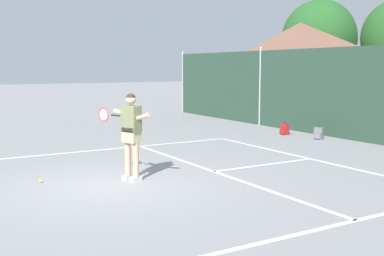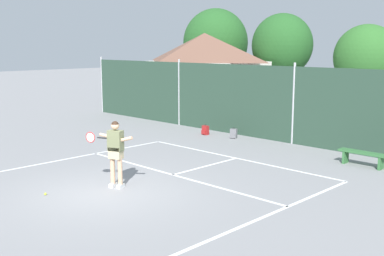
# 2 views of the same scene
# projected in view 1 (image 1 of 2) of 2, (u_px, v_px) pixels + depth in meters

# --- Properties ---
(ground_plane) EXTENTS (120.00, 120.00, 0.00)m
(ground_plane) POSITION_uv_depth(u_px,v_px,m) (113.00, 185.00, 9.75)
(ground_plane) COLOR gray
(court_markings) EXTENTS (8.30, 11.10, 0.01)m
(court_markings) POSITION_uv_depth(u_px,v_px,m) (141.00, 181.00, 10.07)
(court_markings) COLOR white
(court_markings) RESTS_ON ground
(clubhouse_building) EXTENTS (6.55, 5.26, 4.58)m
(clubhouse_building) POSITION_uv_depth(u_px,v_px,m) (299.00, 67.00, 23.79)
(clubhouse_building) COLOR silver
(clubhouse_building) RESTS_ON ground
(tennis_player) EXTENTS (1.32, 0.66, 1.85)m
(tennis_player) POSITION_uv_depth(u_px,v_px,m) (131.00, 129.00, 10.02)
(tennis_player) COLOR silver
(tennis_player) RESTS_ON ground
(tennis_ball) EXTENTS (0.07, 0.07, 0.07)m
(tennis_ball) POSITION_uv_depth(u_px,v_px,m) (41.00, 181.00, 9.93)
(tennis_ball) COLOR #CCE033
(tennis_ball) RESTS_ON ground
(backpack_red) EXTENTS (0.28, 0.24, 0.46)m
(backpack_red) POSITION_uv_depth(u_px,v_px,m) (285.00, 129.00, 16.96)
(backpack_red) COLOR maroon
(backpack_red) RESTS_ON ground
(backpack_grey) EXTENTS (0.33, 0.32, 0.46)m
(backpack_grey) POSITION_uv_depth(u_px,v_px,m) (319.00, 133.00, 15.88)
(backpack_grey) COLOR slate
(backpack_grey) RESTS_ON ground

